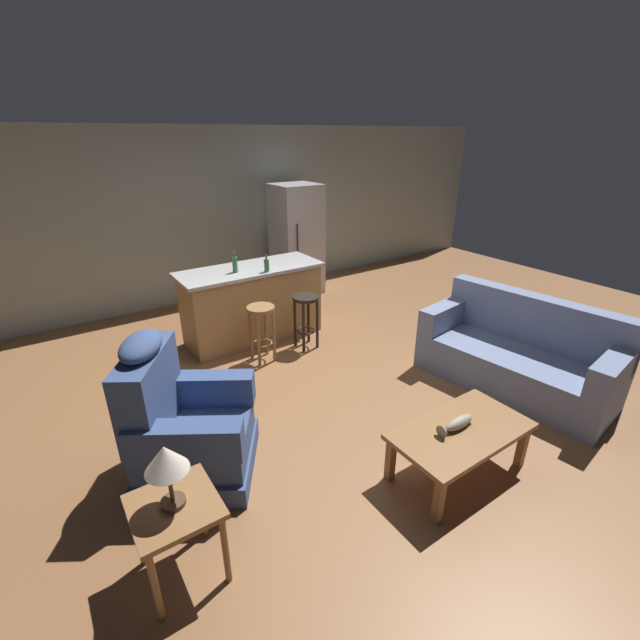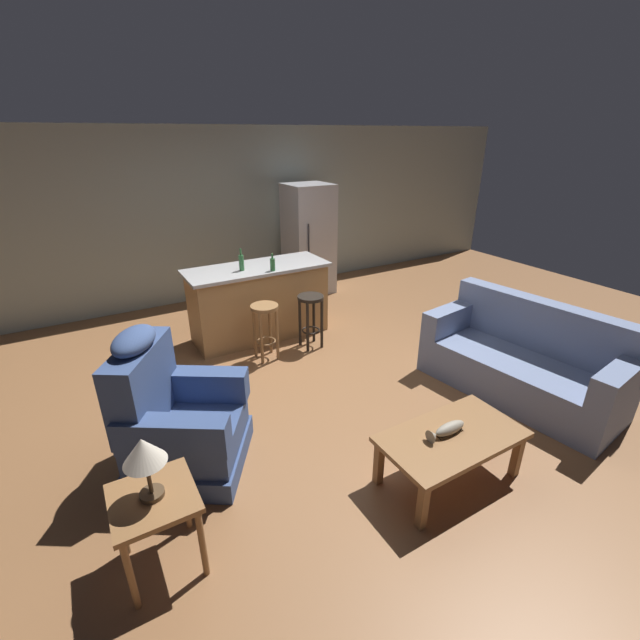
% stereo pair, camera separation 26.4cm
% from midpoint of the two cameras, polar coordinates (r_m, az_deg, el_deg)
% --- Properties ---
extents(ground_plane, '(12.00, 12.00, 0.00)m').
position_cam_midpoint_polar(ground_plane, '(4.72, -2.98, -8.15)').
color(ground_plane, brown).
extents(back_wall, '(12.00, 0.05, 2.60)m').
position_cam_midpoint_polar(back_wall, '(6.99, -17.08, 12.92)').
color(back_wall, '#939E93').
rests_on(back_wall, ground_plane).
extents(coffee_table, '(1.10, 0.60, 0.42)m').
position_cam_midpoint_polar(coffee_table, '(3.53, 16.16, -14.53)').
color(coffee_table, olive).
rests_on(coffee_table, ground_plane).
extents(fish_figurine, '(0.34, 0.10, 0.10)m').
position_cam_midpoint_polar(fish_figurine, '(3.45, 15.58, -13.31)').
color(fish_figurine, '#4C3823').
rests_on(fish_figurine, coffee_table).
extents(couch, '(1.09, 2.00, 0.94)m').
position_cam_midpoint_polar(couch, '(4.91, 23.51, -4.40)').
color(couch, '#707FA3').
rests_on(couch, ground_plane).
extents(recliner_near_lamp, '(1.16, 1.16, 1.20)m').
position_cam_midpoint_polar(recliner_near_lamp, '(3.58, -19.66, -13.25)').
color(recliner_near_lamp, '#384C7A').
rests_on(recliner_near_lamp, ground_plane).
extents(end_table, '(0.48, 0.48, 0.56)m').
position_cam_midpoint_polar(end_table, '(2.88, -21.37, -23.34)').
color(end_table, olive).
rests_on(end_table, ground_plane).
extents(table_lamp, '(0.24, 0.24, 0.41)m').
position_cam_midpoint_polar(table_lamp, '(2.61, -22.74, -17.07)').
color(table_lamp, '#4C3823').
rests_on(table_lamp, end_table).
extents(kitchen_island, '(1.80, 0.70, 0.95)m').
position_cam_midpoint_polar(kitchen_island, '(5.59, -10.33, 2.23)').
color(kitchen_island, '#AD7F4C').
rests_on(kitchen_island, ground_plane).
extents(bar_stool_left, '(0.32, 0.32, 0.68)m').
position_cam_midpoint_polar(bar_stool_left, '(4.99, -9.31, -0.48)').
color(bar_stool_left, olive).
rests_on(bar_stool_left, ground_plane).
extents(bar_stool_right, '(0.32, 0.32, 0.68)m').
position_cam_midpoint_polar(bar_stool_right, '(5.25, -3.33, 1.05)').
color(bar_stool_right, black).
rests_on(bar_stool_right, ground_plane).
extents(refrigerator, '(0.70, 0.69, 1.76)m').
position_cam_midpoint_polar(refrigerator, '(7.11, -4.22, 10.58)').
color(refrigerator, '#B7B7BC').
rests_on(refrigerator, ground_plane).
extents(bottle_tall_green, '(0.06, 0.06, 0.22)m').
position_cam_midpoint_polar(bottle_tall_green, '(5.22, -8.58, 7.23)').
color(bottle_tall_green, '#2D6B38').
rests_on(bottle_tall_green, kitchen_island).
extents(bottle_short_amber, '(0.06, 0.06, 0.27)m').
position_cam_midpoint_polar(bottle_short_amber, '(5.27, -12.71, 7.30)').
color(bottle_short_amber, '#2D6B38').
rests_on(bottle_short_amber, kitchen_island).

